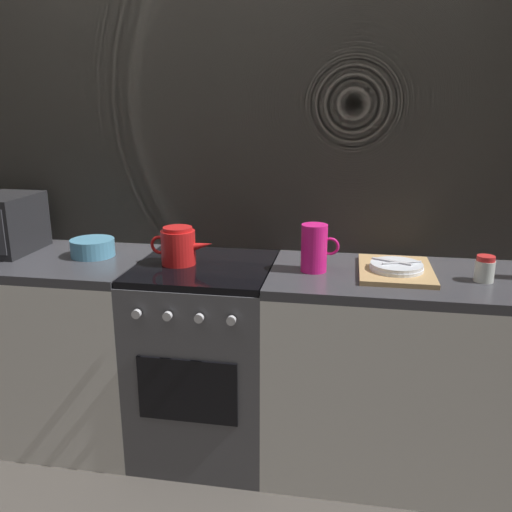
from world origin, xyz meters
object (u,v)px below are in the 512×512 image
(kettle, at_px, (178,246))
(dish_pile, at_px, (396,269))
(mixing_bowl, at_px, (93,248))
(pitcher, at_px, (315,248))
(spice_jar, at_px, (485,269))
(stove_unit, at_px, (206,358))

(kettle, distance_m, dish_pile, 0.93)
(mixing_bowl, bearing_deg, pitcher, -3.02)
(pitcher, relative_size, spice_jar, 1.90)
(stove_unit, bearing_deg, kettle, -175.28)
(pitcher, bearing_deg, spice_jar, -1.92)
(stove_unit, relative_size, spice_jar, 8.57)
(pitcher, distance_m, dish_pile, 0.35)
(kettle, bearing_deg, stove_unit, 4.72)
(mixing_bowl, distance_m, pitcher, 1.03)
(stove_unit, bearing_deg, mixing_bowl, 175.20)
(dish_pile, bearing_deg, mixing_bowl, 178.86)
(kettle, bearing_deg, pitcher, 0.05)
(kettle, distance_m, spice_jar, 1.27)
(spice_jar, bearing_deg, kettle, 179.00)
(kettle, xyz_separation_m, dish_pile, (0.93, 0.03, -0.06))
(spice_jar, bearing_deg, stove_unit, 178.46)
(stove_unit, height_order, pitcher, pitcher)
(kettle, height_order, mixing_bowl, kettle)
(mixing_bowl, height_order, spice_jar, spice_jar)
(stove_unit, relative_size, dish_pile, 2.25)
(kettle, height_order, spice_jar, kettle)
(kettle, xyz_separation_m, pitcher, (0.59, 0.00, 0.02))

